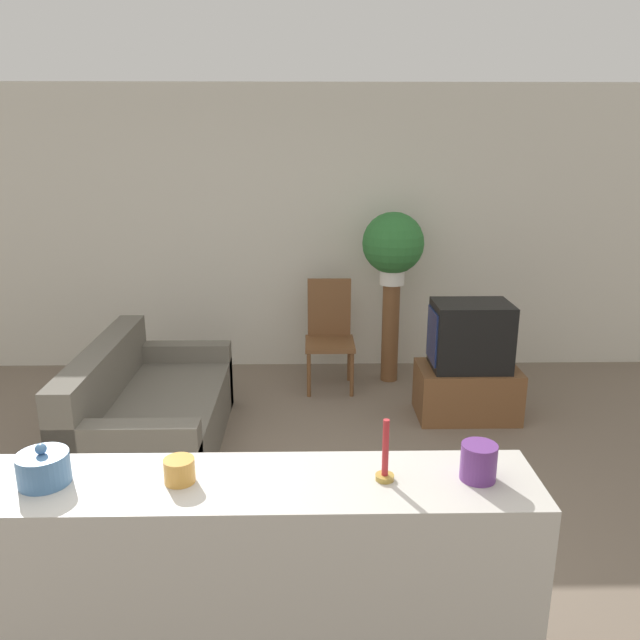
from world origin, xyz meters
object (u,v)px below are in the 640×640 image
object	(u,v)px
television	(470,336)
potted_plant	(393,244)
couch	(149,414)
decorative_bowl	(43,468)
wooden_chair	(329,331)

from	to	relation	value
television	potted_plant	bearing A→B (deg)	122.68
couch	television	xyz separation A→B (m)	(2.45, 0.53, 0.42)
decorative_bowl	potted_plant	bearing A→B (deg)	63.68
television	decorative_bowl	world-z (taller)	decorative_bowl
couch	wooden_chair	xyz separation A→B (m)	(1.35, 1.23, 0.25)
television	wooden_chair	xyz separation A→B (m)	(-1.10, 0.70, -0.17)
television	wooden_chair	bearing A→B (deg)	147.33
couch	television	bearing A→B (deg)	12.16
wooden_chair	potted_plant	world-z (taller)	potted_plant
decorative_bowl	television	bearing A→B (deg)	49.82
couch	decorative_bowl	bearing A→B (deg)	-84.73
television	decorative_bowl	bearing A→B (deg)	-130.18
wooden_chair	decorative_bowl	world-z (taller)	decorative_bowl
television	decorative_bowl	xyz separation A→B (m)	(-2.25, -2.67, 0.35)
wooden_chair	potted_plant	xyz separation A→B (m)	(0.57, 0.12, 0.77)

